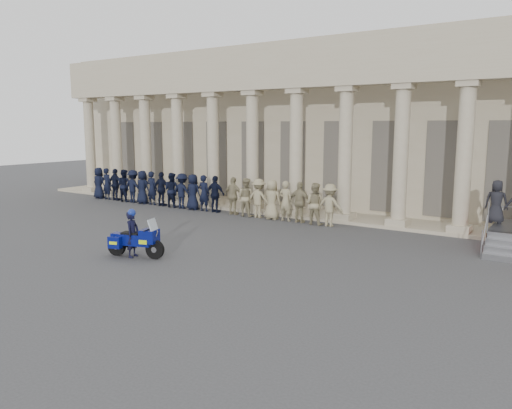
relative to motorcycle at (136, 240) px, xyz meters
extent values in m
plane|color=#39393B|center=(2.10, 1.89, -0.60)|extent=(90.00, 90.00, 0.00)
cube|color=tan|center=(2.10, 16.89, 3.90)|extent=(40.00, 10.00, 9.00)
cube|color=tan|center=(2.10, 10.69, -0.53)|extent=(40.00, 2.60, 0.15)
cube|color=tan|center=(2.10, 9.89, 6.19)|extent=(35.80, 1.00, 1.00)
cube|color=tan|center=(2.10, 9.89, 7.29)|extent=(35.80, 1.00, 1.20)
cube|color=tan|center=(-14.80, 9.89, -0.30)|extent=(0.90, 0.90, 0.30)
cylinder|color=tan|center=(-14.80, 9.89, 2.65)|extent=(0.64, 0.64, 5.60)
cube|color=tan|center=(-14.80, 9.89, 5.57)|extent=(0.85, 0.85, 0.24)
cube|color=tan|center=(-12.20, 9.89, -0.30)|extent=(0.90, 0.90, 0.30)
cylinder|color=tan|center=(-12.20, 9.89, 2.65)|extent=(0.64, 0.64, 5.60)
cube|color=tan|center=(-12.20, 9.89, 5.57)|extent=(0.85, 0.85, 0.24)
cube|color=tan|center=(-9.60, 9.89, -0.30)|extent=(0.90, 0.90, 0.30)
cylinder|color=tan|center=(-9.60, 9.89, 2.65)|extent=(0.64, 0.64, 5.60)
cube|color=tan|center=(-9.60, 9.89, 5.57)|extent=(0.85, 0.85, 0.24)
cube|color=tan|center=(-7.00, 9.89, -0.30)|extent=(0.90, 0.90, 0.30)
cylinder|color=tan|center=(-7.00, 9.89, 2.65)|extent=(0.64, 0.64, 5.60)
cube|color=tan|center=(-7.00, 9.89, 5.57)|extent=(0.85, 0.85, 0.24)
cube|color=tan|center=(-4.40, 9.89, -0.30)|extent=(0.90, 0.90, 0.30)
cylinder|color=tan|center=(-4.40, 9.89, 2.65)|extent=(0.64, 0.64, 5.60)
cube|color=tan|center=(-4.40, 9.89, 5.57)|extent=(0.85, 0.85, 0.24)
cube|color=tan|center=(-1.80, 9.89, -0.30)|extent=(0.90, 0.90, 0.30)
cylinder|color=tan|center=(-1.80, 9.89, 2.65)|extent=(0.64, 0.64, 5.60)
cube|color=tan|center=(-1.80, 9.89, 5.57)|extent=(0.85, 0.85, 0.24)
cube|color=tan|center=(0.80, 9.89, -0.30)|extent=(0.90, 0.90, 0.30)
cylinder|color=tan|center=(0.80, 9.89, 2.65)|extent=(0.64, 0.64, 5.60)
cube|color=tan|center=(0.80, 9.89, 5.57)|extent=(0.85, 0.85, 0.24)
cube|color=tan|center=(3.40, 9.89, -0.30)|extent=(0.90, 0.90, 0.30)
cylinder|color=tan|center=(3.40, 9.89, 2.65)|extent=(0.64, 0.64, 5.60)
cube|color=tan|center=(3.40, 9.89, 5.57)|extent=(0.85, 0.85, 0.24)
cube|color=tan|center=(6.00, 9.89, -0.30)|extent=(0.90, 0.90, 0.30)
cylinder|color=tan|center=(6.00, 9.89, 2.65)|extent=(0.64, 0.64, 5.60)
cube|color=tan|center=(6.00, 9.89, 5.57)|extent=(0.85, 0.85, 0.24)
cube|color=tan|center=(8.60, 9.89, -0.30)|extent=(0.90, 0.90, 0.30)
cylinder|color=tan|center=(8.60, 9.89, 2.65)|extent=(0.64, 0.64, 5.60)
cube|color=tan|center=(8.60, 9.89, 5.57)|extent=(0.85, 0.85, 0.24)
cube|color=black|center=(-13.50, 11.91, 1.95)|extent=(1.30, 0.12, 4.20)
cube|color=black|center=(-10.90, 11.91, 1.95)|extent=(1.30, 0.12, 4.20)
cube|color=black|center=(-8.30, 11.91, 1.95)|extent=(1.30, 0.12, 4.20)
cube|color=black|center=(-5.70, 11.91, 1.95)|extent=(1.30, 0.12, 4.20)
cube|color=black|center=(-3.10, 11.91, 1.95)|extent=(1.30, 0.12, 4.20)
cube|color=black|center=(-0.50, 11.91, 1.95)|extent=(1.30, 0.12, 4.20)
cube|color=black|center=(2.10, 11.91, 1.95)|extent=(1.30, 0.12, 4.20)
cube|color=black|center=(4.70, 11.91, 1.95)|extent=(1.30, 0.12, 4.20)
cube|color=black|center=(7.30, 11.91, 1.95)|extent=(1.30, 0.12, 4.20)
cube|color=black|center=(9.90, 11.91, 1.95)|extent=(1.30, 0.12, 4.20)
imported|color=black|center=(-12.54, 8.63, 0.37)|extent=(0.95, 0.62, 1.94)
imported|color=black|center=(-11.77, 8.63, 0.37)|extent=(0.71, 0.46, 1.94)
imported|color=black|center=(-10.99, 8.63, 0.37)|extent=(1.14, 0.47, 1.94)
imported|color=black|center=(-10.22, 8.63, 0.37)|extent=(0.94, 0.73, 1.94)
imported|color=black|center=(-9.45, 8.63, 0.37)|extent=(1.25, 0.72, 1.94)
imported|color=black|center=(-8.68, 8.63, 0.37)|extent=(0.95, 0.62, 1.94)
imported|color=black|center=(-7.91, 8.63, 0.37)|extent=(0.71, 0.46, 1.94)
imported|color=black|center=(-7.14, 8.63, 0.37)|extent=(1.14, 0.47, 1.94)
imported|color=black|center=(-6.37, 8.63, 0.37)|extent=(0.94, 0.73, 1.94)
imported|color=black|center=(-5.60, 8.63, 0.37)|extent=(1.25, 0.72, 1.94)
imported|color=black|center=(-4.83, 8.63, 0.37)|extent=(0.95, 0.62, 1.94)
imported|color=black|center=(-4.06, 8.63, 0.37)|extent=(0.71, 0.46, 1.94)
imported|color=black|center=(-3.29, 8.63, 0.37)|extent=(1.14, 0.47, 1.94)
imported|color=gray|center=(-2.12, 8.63, 0.37)|extent=(1.14, 0.47, 1.94)
imported|color=gray|center=(-1.35, 8.63, 0.37)|extent=(0.94, 0.73, 1.94)
imported|color=gray|center=(-0.58, 8.63, 0.37)|extent=(1.25, 0.72, 1.94)
imported|color=gray|center=(0.19, 8.63, 0.37)|extent=(0.95, 0.62, 1.94)
imported|color=gray|center=(0.96, 8.63, 0.37)|extent=(0.71, 0.46, 1.94)
imported|color=gray|center=(1.74, 8.63, 0.37)|extent=(1.14, 0.47, 1.94)
imported|color=gray|center=(2.51, 8.63, 0.37)|extent=(0.94, 0.73, 1.94)
imported|color=gray|center=(3.28, 8.63, 0.37)|extent=(1.25, 0.72, 1.94)
cube|color=maroon|center=(10.03, 8.83, -0.24)|extent=(0.04, 2.90, 0.72)
cube|color=gray|center=(10.61, 6.48, -0.50)|extent=(1.10, 0.28, 0.21)
cube|color=gray|center=(10.61, 6.76, -0.30)|extent=(1.10, 0.28, 0.21)
cube|color=gray|center=(10.61, 7.04, -0.09)|extent=(1.10, 0.28, 0.21)
cube|color=gray|center=(10.61, 7.32, 0.11)|extent=(1.10, 0.28, 0.21)
imported|color=black|center=(10.04, 9.03, 1.05)|extent=(0.81, 0.53, 1.67)
cylinder|color=black|center=(0.71, 0.20, -0.27)|extent=(0.68, 0.32, 0.66)
cylinder|color=black|center=(-0.74, -0.21, -0.27)|extent=(0.68, 0.32, 0.66)
cube|color=navy|center=(0.03, 0.01, 0.02)|extent=(1.23, 0.72, 0.38)
cube|color=navy|center=(0.51, 0.14, 0.18)|extent=(0.67, 0.65, 0.45)
cube|color=silver|center=(0.51, 0.14, -0.05)|extent=(0.30, 0.35, 0.12)
cube|color=#B2BFCC|center=(0.68, 0.19, 0.52)|extent=(0.33, 0.50, 0.54)
cube|color=black|center=(-0.16, -0.05, 0.22)|extent=(0.72, 0.51, 0.10)
cube|color=navy|center=(-0.70, -0.20, 0.10)|extent=(0.43, 0.42, 0.22)
cube|color=navy|center=(-0.51, -0.48, -0.05)|extent=(0.50, 0.34, 0.40)
cube|color=#CAF00C|center=(-0.51, -0.48, -0.05)|extent=(0.36, 0.31, 0.10)
cube|color=navy|center=(-0.69, 0.14, -0.05)|extent=(0.50, 0.34, 0.40)
cube|color=#CAF00C|center=(-0.69, 0.14, -0.05)|extent=(0.36, 0.31, 0.10)
cylinder|color=silver|center=(-0.52, 0.10, -0.30)|extent=(0.61, 0.26, 0.10)
cylinder|color=black|center=(0.51, 0.14, 0.42)|extent=(0.23, 0.69, 0.04)
imported|color=black|center=(-0.11, -0.04, 0.20)|extent=(0.53, 0.67, 1.61)
sphere|color=navy|center=(-0.11, -0.04, 0.96)|extent=(0.28, 0.28, 0.28)
camera|label=1|loc=(12.79, -11.72, 3.93)|focal=35.00mm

